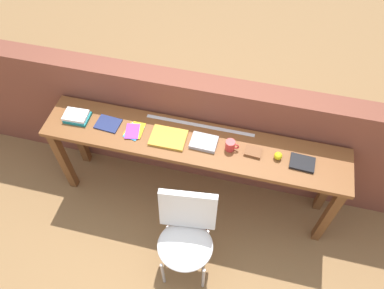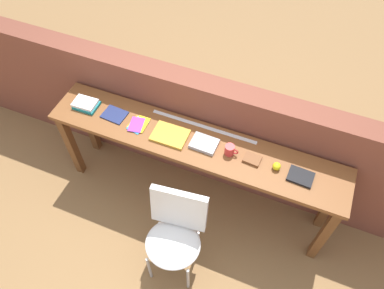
% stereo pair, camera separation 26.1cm
% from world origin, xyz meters
% --- Properties ---
extents(ground_plane, '(40.00, 40.00, 0.00)m').
position_xyz_m(ground_plane, '(0.00, 0.00, 0.00)').
color(ground_plane, olive).
extents(brick_wall_back, '(6.00, 0.20, 1.21)m').
position_xyz_m(brick_wall_back, '(0.00, 0.64, 0.61)').
color(brick_wall_back, brown).
rests_on(brick_wall_back, ground).
extents(sideboard, '(2.50, 0.44, 0.88)m').
position_xyz_m(sideboard, '(0.00, 0.30, 0.74)').
color(sideboard, brown).
rests_on(sideboard, ground).
extents(chair_white_moulded, '(0.49, 0.50, 0.89)m').
position_xyz_m(chair_white_moulded, '(0.09, -0.33, 0.53)').
color(chair_white_moulded, white).
rests_on(chair_white_moulded, ground).
extents(book_stack_leftmost, '(0.21, 0.16, 0.05)m').
position_xyz_m(book_stack_leftmost, '(-1.00, 0.30, 0.91)').
color(book_stack_leftmost, '#19757A').
rests_on(book_stack_leftmost, sideboard).
extents(magazine_cycling, '(0.21, 0.17, 0.01)m').
position_xyz_m(magazine_cycling, '(-0.73, 0.30, 0.89)').
color(magazine_cycling, navy).
rests_on(magazine_cycling, sideboard).
extents(pamphlet_pile_colourful, '(0.16, 0.19, 0.01)m').
position_xyz_m(pamphlet_pile_colourful, '(-0.50, 0.28, 0.89)').
color(pamphlet_pile_colourful, orange).
rests_on(pamphlet_pile_colourful, sideboard).
extents(book_open_centre, '(0.29, 0.21, 0.02)m').
position_xyz_m(book_open_centre, '(-0.20, 0.28, 0.89)').
color(book_open_centre, gold).
rests_on(book_open_centre, sideboard).
extents(book_grey_hardcover, '(0.21, 0.17, 0.03)m').
position_xyz_m(book_grey_hardcover, '(0.09, 0.30, 0.90)').
color(book_grey_hardcover, '#9E9EA3').
rests_on(book_grey_hardcover, sideboard).
extents(mug, '(0.11, 0.08, 0.09)m').
position_xyz_m(mug, '(0.30, 0.29, 0.92)').
color(mug, red).
rests_on(mug, sideboard).
extents(leather_journal_brown, '(0.14, 0.11, 0.02)m').
position_xyz_m(leather_journal_brown, '(0.48, 0.30, 0.89)').
color(leather_journal_brown, brown).
rests_on(leather_journal_brown, sideboard).
extents(sports_ball_small, '(0.06, 0.06, 0.06)m').
position_xyz_m(sports_ball_small, '(0.67, 0.29, 0.91)').
color(sports_ball_small, yellow).
rests_on(sports_ball_small, sideboard).
extents(book_repair_rightmost, '(0.19, 0.15, 0.02)m').
position_xyz_m(book_repair_rightmost, '(0.86, 0.28, 0.89)').
color(book_repair_rightmost, black).
rests_on(book_repair_rightmost, sideboard).
extents(ruler_metal_back_edge, '(0.91, 0.03, 0.00)m').
position_xyz_m(ruler_metal_back_edge, '(0.01, 0.47, 0.88)').
color(ruler_metal_back_edge, silver).
rests_on(ruler_metal_back_edge, sideboard).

